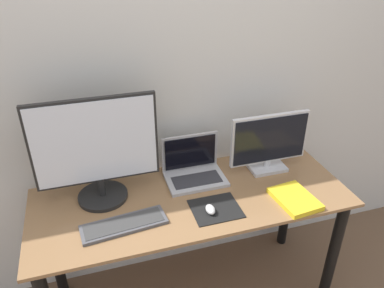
{
  "coord_description": "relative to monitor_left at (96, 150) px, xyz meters",
  "views": [
    {
      "loc": [
        -0.45,
        -1.15,
        1.93
      ],
      "look_at": [
        0.02,
        0.37,
        1.03
      ],
      "focal_mm": 35.0,
      "sensor_mm": 36.0,
      "label": 1
    }
  ],
  "objects": [
    {
      "name": "keyboard",
      "position": [
        0.07,
        -0.25,
        -0.27
      ],
      "size": [
        0.4,
        0.17,
        0.02
      ],
      "color": "#4C4C51",
      "rests_on": "desk"
    },
    {
      "name": "mouse",
      "position": [
        0.48,
        -0.28,
        -0.26
      ],
      "size": [
        0.04,
        0.07,
        0.03
      ],
      "color": "silver",
      "rests_on": "mousepad"
    },
    {
      "name": "book",
      "position": [
        0.92,
        -0.31,
        -0.26
      ],
      "size": [
        0.2,
        0.26,
        0.03
      ],
      "color": "yellow",
      "rests_on": "desk"
    },
    {
      "name": "wall_back",
      "position": [
        0.44,
        0.25,
        0.22
      ],
      "size": [
        7.0,
        0.05,
        2.5
      ],
      "color": "silver",
      "rests_on": "ground_plane"
    },
    {
      "name": "desk",
      "position": [
        0.44,
        -0.13,
        -0.43
      ],
      "size": [
        1.61,
        0.62,
        0.75
      ],
      "color": "olive",
      "rests_on": "ground_plane"
    },
    {
      "name": "laptop",
      "position": [
        0.5,
        0.04,
        -0.22
      ],
      "size": [
        0.32,
        0.22,
        0.23
      ],
      "color": "#ADADB2",
      "rests_on": "desk"
    },
    {
      "name": "monitor_left",
      "position": [
        0.0,
        0.0,
        0.0
      ],
      "size": [
        0.59,
        0.25,
        0.54
      ],
      "color": "black",
      "rests_on": "desk"
    },
    {
      "name": "monitor_right",
      "position": [
        0.92,
        0.0,
        -0.11
      ],
      "size": [
        0.45,
        0.14,
        0.34
      ],
      "color": "silver",
      "rests_on": "desk"
    },
    {
      "name": "mousepad",
      "position": [
        0.52,
        -0.26,
        -0.28
      ],
      "size": [
        0.24,
        0.2,
        0.0
      ],
      "color": "black",
      "rests_on": "desk"
    }
  ]
}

